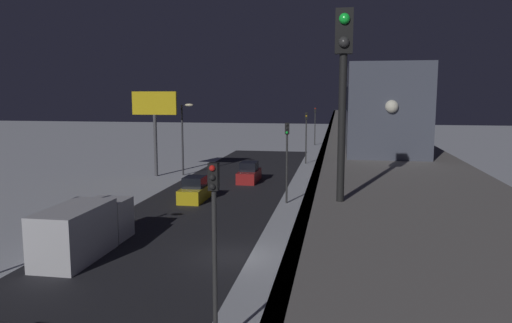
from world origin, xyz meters
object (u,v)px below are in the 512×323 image
subway_train (364,101)px  traffic_light_mid (287,151)px  commercial_billboard (155,112)px  rail_signal (343,72)px  traffic_light_far (306,130)px  traffic_light_near (214,229)px  box_truck (85,229)px  sedan_red_2 (249,174)px  sedan_yellow (195,191)px  traffic_light_distant (315,121)px

subway_train → traffic_light_mid: 7.30m
traffic_light_mid → commercial_billboard: size_ratio=0.72×
rail_signal → traffic_light_far: size_ratio=0.62×
rail_signal → traffic_light_far: bearing=-85.4°
traffic_light_far → commercial_billboard: bearing=38.8°
traffic_light_near → traffic_light_mid: size_ratio=1.00×
box_truck → traffic_light_mid: (-9.50, -14.14, 2.85)m
traffic_light_mid → traffic_light_far: 22.69m
sedan_red_2 → commercial_billboard: bearing=171.2°
sedan_yellow → traffic_light_near: bearing=108.5°
traffic_light_distant → commercial_billboard: commercial_billboard is taller
traffic_light_mid → traffic_light_distant: 45.39m
commercial_billboard → sedan_red_2: bearing=171.2°
traffic_light_mid → commercial_billboard: (15.03, -10.61, 2.63)m
rail_signal → commercial_billboard: size_ratio=0.45×
traffic_light_mid → sedan_red_2: bearing=-62.4°
traffic_light_mid → traffic_light_near: bearing=90.0°
traffic_light_mid → rail_signal: bearing=98.4°
box_truck → sedan_red_2: bearing=-101.7°
sedan_yellow → rail_signal: bearing=113.0°
sedan_red_2 → sedan_yellow: bearing=-106.8°
sedan_yellow → traffic_light_distant: bearing=-99.3°
traffic_light_mid → traffic_light_far: bearing=-90.0°
subway_train → sedan_red_2: 17.03m
sedan_red_2 → commercial_billboard: (10.33, -1.60, 6.03)m
box_truck → commercial_billboard: commercial_billboard is taller
subway_train → commercial_billboard: bearing=-31.9°
traffic_light_mid → traffic_light_far: same height
traffic_light_far → commercial_billboard: 19.46m
subway_train → rail_signal: rail_signal is taller
traffic_light_mid → traffic_light_distant: (0.00, -45.39, 0.00)m
sedan_yellow → traffic_light_far: (-7.50, -22.94, 3.40)m
sedan_red_2 → box_truck: bearing=-101.7°
box_truck → traffic_light_distant: size_ratio=1.16×
box_truck → traffic_light_near: size_ratio=1.16×
sedan_red_2 → traffic_light_distant: bearing=82.6°
subway_train → commercial_billboard: subway_train is taller
sedan_yellow → traffic_light_mid: traffic_light_mid is taller
subway_train → traffic_light_near: bearing=74.3°
traffic_light_far → commercial_billboard: size_ratio=0.72×
box_truck → traffic_light_far: traffic_light_far is taller
subway_train → sedan_red_2: bearing=-47.3°
subway_train → box_truck: 20.43m
sedan_yellow → traffic_light_far: size_ratio=0.64×
rail_signal → sedan_red_2: bearing=-76.5°
box_truck → traffic_light_distant: 60.34m
traffic_light_near → subway_train: bearing=-105.7°
traffic_light_near → box_truck: bearing=-42.0°
sedan_red_2 → traffic_light_near: bearing=-81.6°
subway_train → traffic_light_near: size_ratio=5.76×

